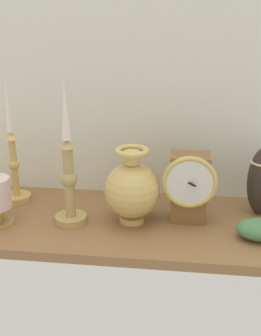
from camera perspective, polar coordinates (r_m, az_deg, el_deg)
name	(u,v)px	position (r cm, az deg, el deg)	size (l,w,h in cm)	color
ground_plane	(109,222)	(106.97, -3.01, -7.54)	(100.00, 36.00, 2.40)	olive
back_wall	(118,80)	(114.16, -1.71, 12.09)	(120.00, 2.00, 65.00)	silver
mantel_clock	(189,186)	(102.33, 8.13, -2.52)	(13.20, 9.74, 18.17)	brown
candlestick_tall_left	(14,164)	(116.29, -15.87, 0.50)	(7.64, 7.64, 35.71)	tan
candlestick_tall_center	(69,178)	(100.59, -8.55, -1.32)	(7.92, 7.92, 35.68)	tan
brass_vase_bulbous	(132,189)	(101.04, 0.21, -2.93)	(13.81, 13.81, 19.37)	tan
ivy_sprig	(260,230)	(100.43, 17.49, -8.15)	(10.67, 7.47, 4.85)	#4B804D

